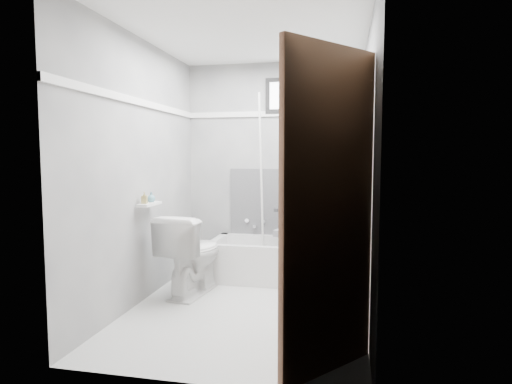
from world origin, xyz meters
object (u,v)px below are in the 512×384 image
(door, at_px, (375,221))
(soap_bottle_b, at_px, (151,197))
(soap_bottle_a, at_px, (144,198))
(office_chair, at_px, (301,226))
(bathtub, at_px, (280,260))
(toilet, at_px, (192,254))

(door, bearing_deg, soap_bottle_b, 144.64)
(door, height_order, soap_bottle_a, door)
(door, height_order, soap_bottle_b, door)
(office_chair, xyz_separation_m, door, (0.62, -2.26, 0.41))
(bathtub, height_order, soap_bottle_b, soap_bottle_b)
(office_chair, bearing_deg, door, -57.25)
(bathtub, bearing_deg, soap_bottle_b, -141.99)
(soap_bottle_b, bearing_deg, bathtub, 38.01)
(office_chair, bearing_deg, bathtub, -149.68)
(office_chair, xyz_separation_m, soap_bottle_a, (-1.30, -1.04, 0.38))
(soap_bottle_a, bearing_deg, office_chair, 38.51)
(bathtub, xyz_separation_m, soap_bottle_a, (-1.08, -0.99, 0.76))
(soap_bottle_a, distance_m, soap_bottle_b, 0.14)
(bathtub, height_order, toilet, toilet)
(office_chair, height_order, toilet, office_chair)
(door, relative_size, soap_bottle_a, 18.43)
(bathtub, bearing_deg, soap_bottle_a, -137.67)
(soap_bottle_a, relative_size, soap_bottle_b, 1.13)
(bathtub, xyz_separation_m, toilet, (-0.76, -0.65, 0.18))
(soap_bottle_a, bearing_deg, bathtub, 42.33)
(bathtub, distance_m, door, 2.49)
(bathtub, relative_size, soap_bottle_b, 15.68)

